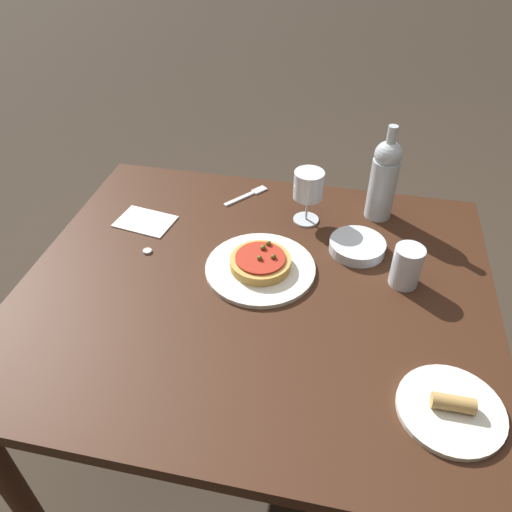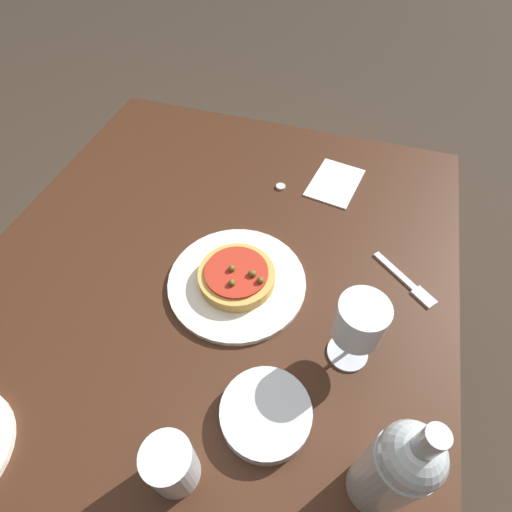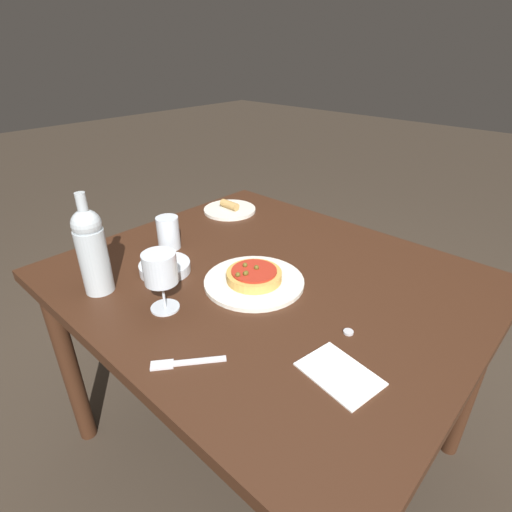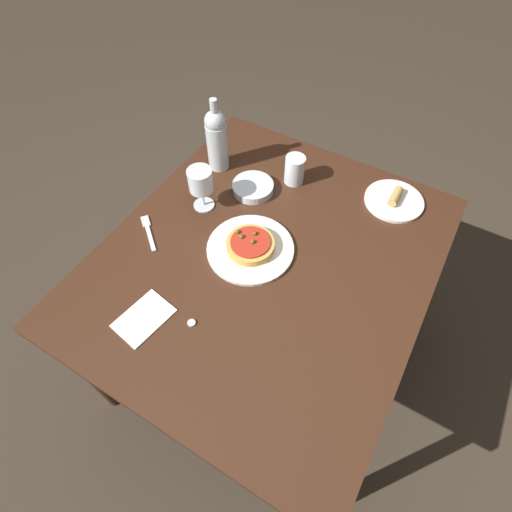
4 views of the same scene
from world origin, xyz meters
The scene contains 12 objects.
ground_plane centered at (0.00, 0.00, 0.00)m, with size 14.00×14.00×0.00m, color #382D23.
dining_table centered at (0.00, 0.00, 0.65)m, with size 1.17×1.00×0.74m.
dinner_plate centered at (0.00, 0.06, 0.74)m, with size 0.28×0.28×0.01m.
pizza centered at (0.00, 0.06, 0.76)m, with size 0.16×0.16×0.04m.
wine_glass centered at (0.09, 0.30, 0.85)m, with size 0.08×0.08×0.16m.
wine_bottle centered at (0.29, 0.37, 0.86)m, with size 0.08×0.08×0.28m.
water_cup centered at (0.36, 0.09, 0.79)m, with size 0.07×0.07×0.11m.
side_bowl centered at (0.24, 0.19, 0.75)m, with size 0.15×0.15×0.03m.
fork centered at (-0.11, 0.40, 0.74)m, with size 0.12×0.14×0.00m.
side_plate centered at (0.44, -0.27, 0.74)m, with size 0.21×0.21×0.04m.
paper_napkin centered at (-0.37, 0.20, 0.74)m, with size 0.18×0.14×0.00m.
bottle_cap centered at (-0.31, 0.07, 0.74)m, with size 0.02×0.02×0.01m.
Camera 3 is at (-0.65, 0.76, 1.34)m, focal length 28.00 mm.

